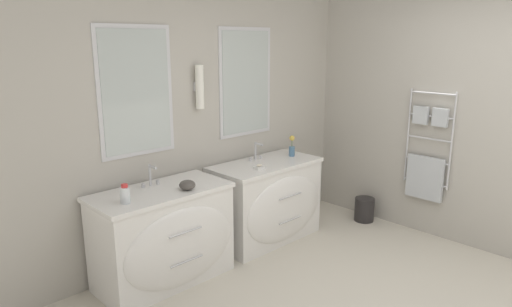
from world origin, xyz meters
TOP-DOWN VIEW (x-y plane):
  - wall_back at (-0.01, 2.31)m, footprint 5.11×0.16m
  - wall_right at (1.78, 1.03)m, footprint 0.13×4.43m
  - vanity_left at (-0.78, 1.95)m, footprint 1.14×0.62m
  - vanity_right at (0.44, 1.95)m, footprint 1.14×0.62m
  - faucet_left at (-0.78, 2.12)m, footprint 0.17×0.12m
  - faucet_right at (0.44, 2.12)m, footprint 0.17×0.12m
  - toiletry_bottle at (-1.14, 1.89)m, footprint 0.07×0.07m
  - amenity_bowl at (-0.63, 1.83)m, footprint 0.13×0.13m
  - flower_vase at (0.82, 1.98)m, footprint 0.06×0.06m
  - soap_dish at (0.23, 1.87)m, footprint 0.10×0.07m
  - waste_bin at (1.58, 1.54)m, footprint 0.22×0.22m

SIDE VIEW (x-z plane):
  - waste_bin at x=1.58m, z-range 0.01..0.27m
  - vanity_left at x=-0.78m, z-range 0.01..0.81m
  - vanity_right at x=0.44m, z-range 0.01..0.81m
  - soap_dish at x=0.23m, z-range 0.80..0.85m
  - amenity_bowl at x=-0.63m, z-range 0.81..0.89m
  - toiletry_bottle at x=-1.14m, z-range 0.80..0.95m
  - faucet_left at x=-0.78m, z-range 0.80..0.99m
  - faucet_right at x=0.44m, z-range 0.80..0.99m
  - flower_vase at x=0.82m, z-range 0.79..1.01m
  - wall_right at x=1.78m, z-range -0.01..2.59m
  - wall_back at x=-0.01m, z-range 0.01..2.61m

